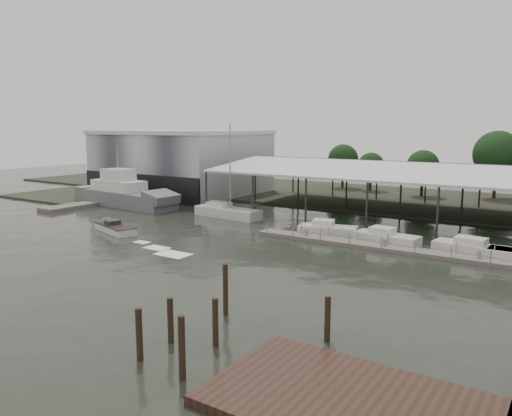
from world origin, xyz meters
The scene contains 14 objects.
ground centered at (0.00, 0.00, 0.00)m, with size 200.00×200.00×0.00m, color #252A22.
land_strip_far centered at (0.00, 42.00, 0.10)m, with size 140.00×30.00×0.30m.
land_strip_west centered at (-40.00, 30.00, 0.10)m, with size 20.00×40.00×0.30m.
storage_warehouse centered at (-28.00, 29.94, 5.29)m, with size 24.50×20.50×10.50m.
covered_boat_shed centered at (17.00, 28.00, 6.13)m, with size 58.24×24.00×6.96m.
trawler_dock centered at (-30.00, 14.00, 0.25)m, with size 3.00×18.00×0.50m.
floating_dock centered at (15.00, 10.00, 0.20)m, with size 28.00×2.00×1.40m.
grey_trawler centered at (-25.48, 14.77, 1.58)m, with size 18.65×5.72×8.84m.
white_sailboat centered at (-7.97, 15.52, 0.64)m, with size 9.20×3.33×11.71m.
speedboat_underway centered at (-13.12, 1.96, 0.39)m, with size 17.58×6.92×2.00m.
moored_cruiser_0 centered at (7.06, 12.60, 0.61)m, with size 6.28×3.58×1.70m.
moored_cruiser_1 centered at (13.43, 12.19, 0.61)m, with size 6.30×2.88×1.70m.
moored_cruiser_2 centered at (21.38, 12.05, 0.61)m, with size 7.41×3.23×1.70m.
mooring_pilings centered at (13.40, -14.43, 1.05)m, with size 7.02×7.60×3.70m.
Camera 1 is at (28.59, -33.33, 11.07)m, focal length 35.00 mm.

